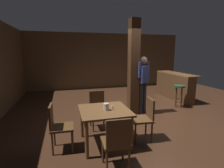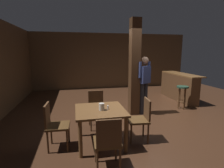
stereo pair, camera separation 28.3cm
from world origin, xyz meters
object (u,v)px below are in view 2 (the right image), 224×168
chair_south (108,141)px  chair_east (142,117)px  chair_west (54,123)px  salt_shaker (108,107)px  napkin_cup (102,107)px  standing_person (144,81)px  bar_stool_near (182,92)px  bar_counter (178,86)px  dining_table (100,115)px  chair_north (97,107)px

chair_south → chair_east: bearing=43.3°
chair_west → salt_shaker: 1.08m
chair_south → napkin_cup: chair_south is taller
standing_person → bar_stool_near: size_ratio=2.28×
chair_west → bar_counter: bearing=31.8°
salt_shaker → standing_person: bearing=47.5°
chair_south → chair_west: 1.25m
chair_south → salt_shaker: 0.89m
dining_table → standing_person: size_ratio=0.57×
chair_south → chair_north: bearing=88.7°
chair_east → bar_counter: size_ratio=0.43×
chair_west → chair_east: bearing=-1.7°
dining_table → salt_shaker: 0.22m
chair_south → standing_person: size_ratio=0.52×
chair_south → standing_person: standing_person is taller
chair_east → bar_counter: (2.63, 2.77, 0.02)m
napkin_cup → salt_shaker: (0.13, 0.02, -0.03)m
salt_shaker → bar_counter: (3.34, 2.76, -0.24)m
chair_east → standing_person: 1.74m
chair_east → chair_north: bearing=132.8°
salt_shaker → bar_stool_near: bearing=31.4°
chair_north → standing_person: (1.51, 0.63, 0.50)m
chair_south → bar_stool_near: chair_south is taller
chair_west → salt_shaker: (1.04, -0.04, 0.26)m
chair_south → salt_shaker: size_ratio=11.21×
chair_south → bar_stool_near: 3.93m
chair_east → bar_counter: 3.82m
chair_north → chair_south: size_ratio=1.00×
chair_west → napkin_cup: chair_west is taller
chair_east → chair_south: 1.20m
napkin_cup → chair_west: bearing=176.0°
dining_table → chair_south: chair_south is taller
napkin_cup → standing_person: standing_person is taller
chair_south → standing_person: bearing=56.7°
chair_north → chair_west: (-0.93, -0.85, 0.00)m
chair_north → bar_counter: bearing=28.4°
salt_shaker → dining_table: bearing=168.0°
napkin_cup → salt_shaker: bearing=10.8°
chair_west → napkin_cup: size_ratio=6.42×
salt_shaker → bar_counter: 4.34m
salt_shaker → bar_stool_near: 3.31m
chair_north → bar_stool_near: chair_north is taller
chair_west → standing_person: bearing=31.3°
standing_person → bar_counter: 2.37m
bar_stool_near → chair_south: bearing=-139.4°
bar_stool_near → dining_table: bearing=-150.4°
chair_north → napkin_cup: bearing=-90.6°
bar_stool_near → bar_counter: bearing=63.3°
chair_west → bar_counter: size_ratio=0.43×
napkin_cup → bar_stool_near: bearing=30.6°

